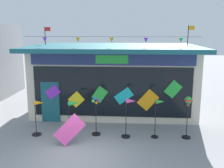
% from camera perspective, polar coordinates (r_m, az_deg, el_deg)
% --- Properties ---
extents(ground_plane, '(80.00, 80.00, 0.00)m').
position_cam_1_polar(ground_plane, '(9.55, -7.78, -15.98)').
color(ground_plane, gray).
extents(kite_shop_building, '(8.75, 5.92, 4.69)m').
position_cam_1_polar(kite_shop_building, '(14.56, 0.65, 1.54)').
color(kite_shop_building, beige).
rests_on(kite_shop_building, ground_plane).
extents(wind_spinner_far_left, '(0.59, 0.39, 1.55)m').
position_cam_1_polar(wind_spinner_far_left, '(11.47, -16.04, -6.51)').
color(wind_spinner_far_left, black).
rests_on(wind_spinner_far_left, ground_plane).
extents(wind_spinner_left, '(0.63, 0.32, 1.48)m').
position_cam_1_polar(wind_spinner_left, '(11.28, -8.67, -5.57)').
color(wind_spinner_left, black).
rests_on(wind_spinner_left, ground_plane).
extents(wind_spinner_center_left, '(0.38, 0.38, 1.71)m').
position_cam_1_polar(wind_spinner_center_left, '(11.09, -3.58, -6.96)').
color(wind_spinner_center_left, black).
rests_on(wind_spinner_center_left, ground_plane).
extents(wind_spinner_center_right, '(0.59, 0.37, 1.69)m').
position_cam_1_polar(wind_spinner_center_right, '(10.78, 3.80, -6.26)').
color(wind_spinner_center_right, black).
rests_on(wind_spinner_center_right, ground_plane).
extents(wind_spinner_right, '(0.51, 0.29, 1.67)m').
position_cam_1_polar(wind_spinner_right, '(10.87, 10.20, -5.96)').
color(wind_spinner_right, black).
rests_on(wind_spinner_right, ground_plane).
extents(wind_spinner_far_right, '(0.36, 0.36, 1.79)m').
position_cam_1_polar(wind_spinner_far_right, '(11.07, 16.40, -5.13)').
color(wind_spinner_far_right, black).
rests_on(wind_spinner_far_right, ground_plane).
extents(display_kite_on_ground, '(1.25, 0.37, 1.25)m').
position_cam_1_polar(display_kite_on_ground, '(10.36, -9.31, -9.94)').
color(display_kite_on_ground, '#EA4CA3').
rests_on(display_kite_on_ground, ground_plane).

